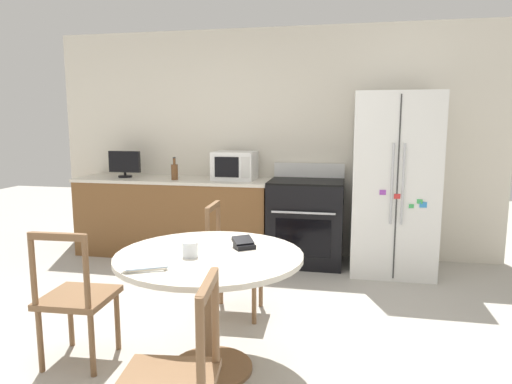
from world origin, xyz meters
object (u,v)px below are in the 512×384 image
at_px(dining_chair_left, 76,298).
at_px(countertop_tv, 125,163).
at_px(dining_chair_far, 233,262).
at_px(microwave, 235,166).
at_px(candle_glass, 190,250).
at_px(refrigerator, 393,183).
at_px(wallet, 244,244).
at_px(oven_range, 306,221).
at_px(dining_chair_near, 173,384).
at_px(counter_bottle, 175,171).

bearing_deg(dining_chair_left, countertop_tv, 107.42).
bearing_deg(dining_chair_far, microwave, -168.88).
bearing_deg(dining_chair_left, candle_glass, -3.43).
bearing_deg(refrigerator, microwave, 175.15).
xyz_separation_m(refrigerator, wallet, (-1.09, -2.12, -0.13)).
relative_size(oven_range, wallet, 6.27).
xyz_separation_m(dining_chair_near, wallet, (0.08, 1.02, 0.35)).
relative_size(refrigerator, dining_chair_far, 2.04).
distance_m(dining_chair_far, wallet, 0.83).
distance_m(counter_bottle, dining_chair_far, 1.82).
height_order(countertop_tv, dining_chair_left, countertop_tv).
distance_m(refrigerator, oven_range, 1.01).
xyz_separation_m(countertop_tv, dining_chair_left, (0.91, -2.45, -0.63)).
bearing_deg(microwave, dining_chair_far, -76.54).
height_order(refrigerator, counter_bottle, refrigerator).
relative_size(countertop_tv, dining_chair_far, 0.42).
distance_m(dining_chair_left, dining_chair_near, 1.24).
bearing_deg(candle_glass, dining_chair_far, 89.09).
bearing_deg(microwave, candle_glass, -81.91).
bearing_deg(refrigerator, dining_chair_near, -110.43).
xyz_separation_m(dining_chair_near, candle_glass, (-0.19, 0.77, 0.36)).
bearing_deg(wallet, dining_chair_far, 109.83).
bearing_deg(dining_chair_near, refrigerator, -27.57).
distance_m(refrigerator, dining_chair_near, 3.39).
distance_m(counter_bottle, dining_chair_left, 2.42).
height_order(oven_range, countertop_tv, countertop_tv).
bearing_deg(oven_range, wallet, -95.09).
distance_m(microwave, candle_glass, 2.55).
height_order(counter_bottle, dining_chair_left, counter_bottle).
xyz_separation_m(dining_chair_near, dining_chair_far, (-0.18, 1.73, 0.00)).
xyz_separation_m(microwave, counter_bottle, (-0.66, -0.16, -0.06)).
distance_m(dining_chair_left, wallet, 1.13).
bearing_deg(dining_chair_far, oven_range, 160.74).
bearing_deg(wallet, dining_chair_near, -94.30).
bearing_deg(candle_glass, dining_chair_near, -75.97).
bearing_deg(oven_range, dining_chair_left, -117.02).
bearing_deg(oven_range, dining_chair_far, -106.93).
distance_m(oven_range, countertop_tv, 2.23).
bearing_deg(microwave, oven_range, -5.27).
bearing_deg(dining_chair_near, dining_chair_far, -1.26).
height_order(microwave, dining_chair_near, microwave).
height_order(dining_chair_near, dining_chair_far, same).
distance_m(countertop_tv, dining_chair_left, 2.69).
bearing_deg(wallet, candle_glass, -137.43).
xyz_separation_m(microwave, dining_chair_left, (-0.42, -2.50, -0.62)).
relative_size(oven_range, microwave, 2.31).
relative_size(dining_chair_near, dining_chair_far, 1.00).
bearing_deg(wallet, counter_bottle, 121.48).
bearing_deg(counter_bottle, dining_chair_far, -53.49).
height_order(refrigerator, countertop_tv, refrigerator).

